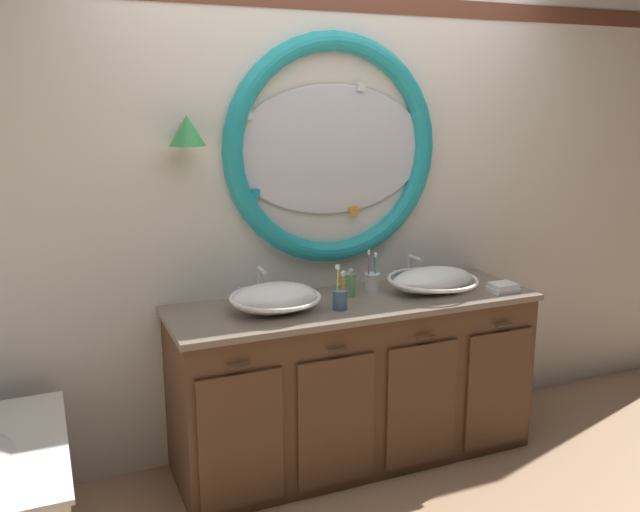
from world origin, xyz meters
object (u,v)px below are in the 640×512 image
(sink_basin_left, at_px, (275,298))
(toothbrush_holder_right, at_px, (372,281))
(soap_dispenser, at_px, (350,284))
(folded_hand_towel, at_px, (503,288))
(sink_basin_right, at_px, (433,280))
(toothbrush_holder_left, at_px, (340,298))

(sink_basin_left, xyz_separation_m, toothbrush_holder_right, (0.59, 0.15, -0.02))
(soap_dispenser, bearing_deg, folded_hand_towel, -17.03)
(sink_basin_left, xyz_separation_m, sink_basin_right, (0.87, 0.00, -0.00))
(sink_basin_right, bearing_deg, toothbrush_holder_right, 151.86)
(folded_hand_towel, bearing_deg, toothbrush_holder_right, 155.42)
(sink_basin_left, relative_size, toothbrush_holder_left, 1.97)
(toothbrush_holder_left, bearing_deg, toothbrush_holder_right, 38.09)
(sink_basin_right, height_order, toothbrush_holder_right, toothbrush_holder_right)
(sink_basin_right, relative_size, soap_dispenser, 3.21)
(soap_dispenser, height_order, folded_hand_towel, soap_dispenser)
(soap_dispenser, bearing_deg, sink_basin_right, -13.18)
(sink_basin_left, relative_size, toothbrush_holder_right, 2.00)
(toothbrush_holder_right, bearing_deg, sink_basin_left, -165.93)
(toothbrush_holder_left, distance_m, folded_hand_towel, 0.92)
(sink_basin_left, height_order, folded_hand_towel, sink_basin_left)
(soap_dispenser, distance_m, folded_hand_towel, 0.81)
(toothbrush_holder_right, bearing_deg, sink_basin_right, -28.14)
(sink_basin_left, height_order, toothbrush_holder_right, toothbrush_holder_right)
(sink_basin_left, bearing_deg, toothbrush_holder_right, 14.07)
(toothbrush_holder_left, bearing_deg, folded_hand_towel, -3.52)
(toothbrush_holder_left, bearing_deg, soap_dispenser, 51.96)
(toothbrush_holder_left, relative_size, soap_dispenser, 1.50)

